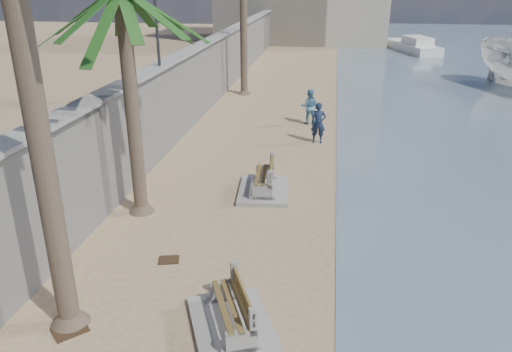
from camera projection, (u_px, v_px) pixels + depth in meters
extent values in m
cube|color=gray|center=(207.00, 75.00, 27.65)|extent=(0.45, 70.00, 3.50)
cube|color=gray|center=(206.00, 42.00, 26.98)|extent=(0.80, 70.00, 0.12)
cube|color=gray|center=(232.00, 326.00, 10.48)|extent=(2.41, 2.80, 0.13)
cube|color=gray|center=(264.00, 190.00, 17.11)|extent=(1.87, 2.59, 0.13)
cylinder|color=brown|center=(36.00, 121.00, 9.01)|extent=(0.44, 0.44, 8.96)
cylinder|color=brown|center=(132.00, 110.00, 14.49)|extent=(0.42, 0.42, 6.54)
cylinder|color=brown|center=(244.00, 18.00, 29.51)|extent=(0.44, 0.44, 9.08)
imported|color=#15223B|center=(319.00, 120.00, 21.80)|extent=(0.78, 0.56, 2.06)
imported|color=teal|center=(309.00, 105.00, 24.64)|extent=(0.95, 0.74, 1.93)
cube|color=#382616|center=(70.00, 330.00, 10.45)|extent=(0.87, 0.87, 0.03)
cube|color=#382616|center=(169.00, 260.00, 13.02)|extent=(0.61, 0.53, 0.03)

